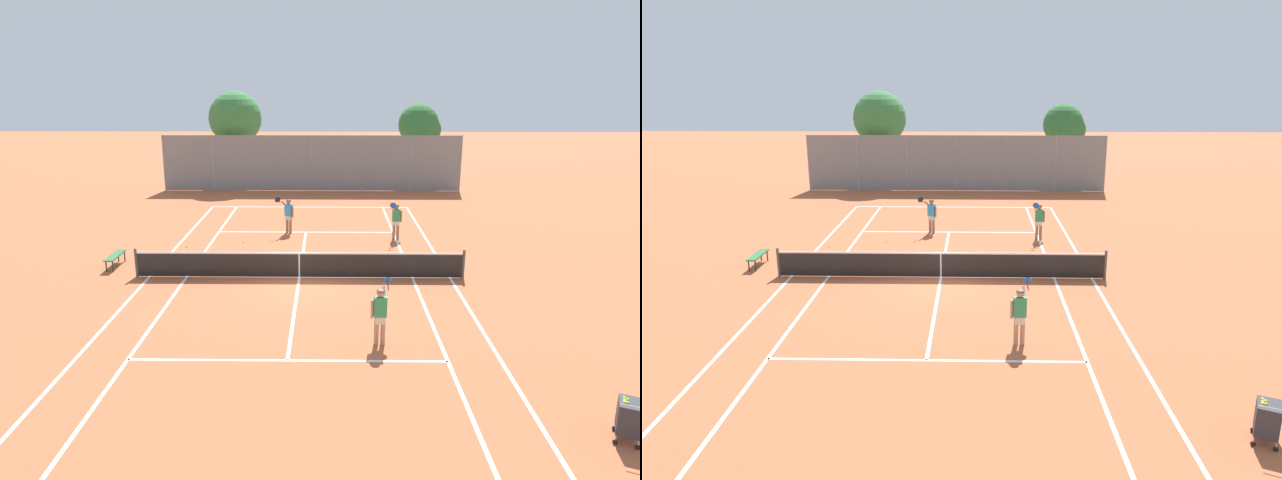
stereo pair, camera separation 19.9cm
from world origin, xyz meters
TOP-DOWN VIEW (x-y plane):
  - ground_plane at (0.00, 0.00)m, footprint 120.00×120.00m
  - court_line_markings at (0.00, 0.00)m, footprint 11.10×23.90m
  - tennis_net at (0.00, 0.00)m, footprint 12.00×0.10m
  - ball_cart at (7.03, -9.65)m, footprint 0.68×0.76m
  - player_near_side at (2.45, -5.40)m, footprint 0.63×0.76m
  - player_far_left at (-0.81, 6.28)m, footprint 0.87×0.66m
  - player_far_right at (4.11, 5.29)m, footprint 0.63×0.76m
  - loose_tennis_ball_0 at (-2.72, 4.61)m, footprint 0.07×0.07m
  - loose_tennis_ball_1 at (-5.05, 3.79)m, footprint 0.07×0.07m
  - courtside_bench at (-7.16, 1.18)m, footprint 0.36×1.50m
  - back_fence at (0.00, 16.80)m, footprint 19.13×0.08m
  - tree_behind_left at (-5.25, 19.10)m, footprint 3.53×3.53m
  - tree_behind_right at (7.45, 20.47)m, footprint 2.99×2.80m

SIDE VIEW (x-z plane):
  - ground_plane at x=0.00m, z-range 0.00..0.00m
  - court_line_markings at x=0.00m, z-range 0.00..0.01m
  - loose_tennis_ball_0 at x=-2.72m, z-range 0.00..0.07m
  - loose_tennis_ball_1 at x=-5.05m, z-range 0.00..0.07m
  - courtside_bench at x=-7.16m, z-range 0.18..0.64m
  - tennis_net at x=0.00m, z-range -0.03..1.04m
  - ball_cart at x=7.03m, z-range 0.05..1.01m
  - player_near_side at x=2.45m, z-range 0.04..1.81m
  - player_far_left at x=-0.81m, z-range 0.04..1.81m
  - player_far_right at x=4.11m, z-range 0.04..1.81m
  - back_fence at x=0.00m, z-range 0.00..3.58m
  - tree_behind_right at x=7.45m, z-range 1.17..6.55m
  - tree_behind_left at x=-5.25m, z-range 1.26..7.50m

